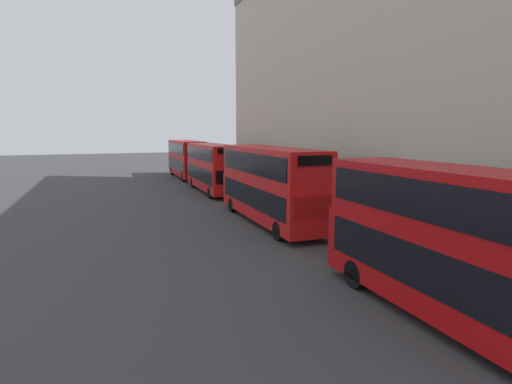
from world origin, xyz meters
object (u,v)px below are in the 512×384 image
(bus_leading, at_px, (478,246))
(pedestrian, at_px, (505,286))
(bus_second_in_queue, at_px, (270,182))
(bus_trailing, at_px, (186,157))
(bus_third_in_queue, at_px, (213,166))

(bus_leading, bearing_deg, pedestrian, 18.65)
(bus_second_in_queue, bearing_deg, bus_leading, -90.00)
(bus_leading, distance_m, bus_trailing, 39.18)
(bus_second_in_queue, bearing_deg, bus_third_in_queue, 90.00)
(bus_third_in_queue, xyz_separation_m, bus_trailing, (-0.00, 11.82, 0.01))
(bus_trailing, xyz_separation_m, pedestrian, (2.25, -38.42, -1.66))
(pedestrian, bearing_deg, bus_second_in_queue, 99.46)
(bus_second_in_queue, relative_size, bus_third_in_queue, 1.08)
(bus_third_in_queue, distance_m, bus_trailing, 11.82)
(bus_second_in_queue, height_order, bus_trailing, bus_second_in_queue)
(bus_trailing, relative_size, pedestrian, 6.67)
(bus_leading, distance_m, bus_third_in_queue, 27.36)
(pedestrian, bearing_deg, bus_leading, -161.35)
(bus_third_in_queue, xyz_separation_m, pedestrian, (2.25, -26.60, -1.65))
(bus_leading, bearing_deg, bus_trailing, 90.00)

